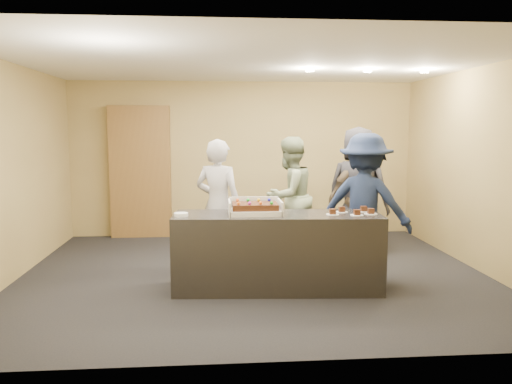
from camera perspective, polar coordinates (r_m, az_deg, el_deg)
room at (r=6.36m, az=-0.24°, el=2.44°), size 6.04×6.00×2.70m
serving_counter at (r=5.89m, az=2.44°, el=-6.84°), size 2.44×0.86×0.90m
storage_cabinet at (r=8.86m, az=-13.08°, el=2.23°), size 1.03×0.15×2.27m
cake_box at (r=5.79m, az=-0.14°, el=-2.10°), size 0.61×0.42×0.18m
sheet_cake at (r=5.76m, az=-0.12°, el=-1.61°), size 0.52×0.36×0.11m
plate_stack at (r=5.70m, az=-8.56°, el=-2.57°), size 0.16×0.16×0.04m
slice_a at (r=5.80m, az=8.75°, el=-2.35°), size 0.15×0.15×0.07m
slice_b at (r=5.98m, az=9.78°, el=-2.09°), size 0.15×0.15×0.07m
slice_c at (r=5.80m, az=11.46°, el=-2.42°), size 0.15×0.15×0.07m
slice_d at (r=6.08m, az=12.20°, el=-2.00°), size 0.15×0.15×0.07m
slice_e at (r=5.92m, az=12.98°, el=-2.27°), size 0.15×0.15×0.07m
person_server_grey at (r=6.65m, az=-4.33°, el=-1.50°), size 0.75×0.65×1.75m
person_sage_man at (r=7.40m, az=3.85°, el=-0.53°), size 1.09×1.06×1.77m
person_navy_man at (r=6.55m, az=12.33°, el=-1.43°), size 1.36×1.15×1.83m
person_brown_extra at (r=7.71m, az=11.69°, el=-0.60°), size 1.07×0.64×1.70m
person_dark_suit at (r=7.67m, az=11.55°, el=0.16°), size 1.12×1.00×1.92m
ceiling_spotlights at (r=7.17m, az=12.65°, el=13.37°), size 1.72×0.12×0.03m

